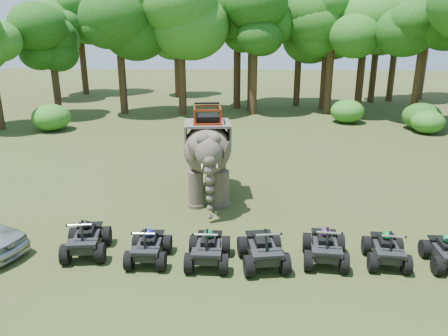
{
  "coord_description": "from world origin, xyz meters",
  "views": [
    {
      "loc": [
        0.72,
        -13.47,
        6.78
      ],
      "look_at": [
        0.0,
        1.2,
        1.9
      ],
      "focal_mm": 35.0,
      "sensor_mm": 36.0,
      "label": 1
    }
  ],
  "objects_px": {
    "atv_1": "(148,243)",
    "atv_2": "(208,244)",
    "elephant": "(208,153)",
    "atv_3": "(263,244)",
    "atv_4": "(326,242)",
    "atv_6": "(448,248)",
    "atv_0": "(86,235)",
    "atv_5": "(387,245)"
  },
  "relations": [
    {
      "from": "atv_1",
      "to": "atv_2",
      "type": "distance_m",
      "value": 1.78
    },
    {
      "from": "elephant",
      "to": "atv_3",
      "type": "height_order",
      "value": "elephant"
    },
    {
      "from": "atv_3",
      "to": "atv_4",
      "type": "relative_size",
      "value": 1.03
    },
    {
      "from": "atv_1",
      "to": "atv_6",
      "type": "distance_m",
      "value": 8.78
    },
    {
      "from": "atv_0",
      "to": "atv_3",
      "type": "distance_m",
      "value": 5.4
    },
    {
      "from": "elephant",
      "to": "atv_0",
      "type": "xyz_separation_m",
      "value": [
        -3.35,
        -4.8,
        -1.26
      ]
    },
    {
      "from": "atv_2",
      "to": "atv_5",
      "type": "xyz_separation_m",
      "value": [
        5.25,
        0.26,
        -0.04
      ]
    },
    {
      "from": "atv_0",
      "to": "atv_1",
      "type": "relative_size",
      "value": 1.07
    },
    {
      "from": "atv_0",
      "to": "atv_2",
      "type": "bearing_deg",
      "value": -13.74
    },
    {
      "from": "atv_2",
      "to": "atv_6",
      "type": "distance_m",
      "value": 6.99
    },
    {
      "from": "atv_1",
      "to": "atv_5",
      "type": "distance_m",
      "value": 7.04
    },
    {
      "from": "atv_4",
      "to": "atv_5",
      "type": "distance_m",
      "value": 1.79
    },
    {
      "from": "elephant",
      "to": "atv_6",
      "type": "distance_m",
      "value": 9.04
    },
    {
      "from": "atv_6",
      "to": "atv_1",
      "type": "bearing_deg",
      "value": -178.18
    },
    {
      "from": "elephant",
      "to": "atv_5",
      "type": "bearing_deg",
      "value": -47.11
    },
    {
      "from": "elephant",
      "to": "atv_0",
      "type": "distance_m",
      "value": 5.99
    },
    {
      "from": "atv_2",
      "to": "atv_6",
      "type": "relative_size",
      "value": 1.1
    },
    {
      "from": "atv_0",
      "to": "atv_1",
      "type": "xyz_separation_m",
      "value": [
        2.0,
        -0.32,
        -0.04
      ]
    },
    {
      "from": "atv_0",
      "to": "atv_4",
      "type": "relative_size",
      "value": 1.01
    },
    {
      "from": "atv_5",
      "to": "elephant",
      "type": "bearing_deg",
      "value": 143.98
    },
    {
      "from": "elephant",
      "to": "atv_2",
      "type": "distance_m",
      "value": 5.35
    },
    {
      "from": "elephant",
      "to": "atv_1",
      "type": "relative_size",
      "value": 2.81
    },
    {
      "from": "atv_1",
      "to": "atv_4",
      "type": "height_order",
      "value": "atv_4"
    },
    {
      "from": "elephant",
      "to": "atv_0",
      "type": "height_order",
      "value": "elephant"
    },
    {
      "from": "elephant",
      "to": "atv_2",
      "type": "xyz_separation_m",
      "value": [
        0.43,
        -5.18,
        -1.27
      ]
    },
    {
      "from": "atv_0",
      "to": "atv_5",
      "type": "bearing_deg",
      "value": -8.73
    },
    {
      "from": "atv_3",
      "to": "atv_6",
      "type": "bearing_deg",
      "value": -7.95
    },
    {
      "from": "atv_0",
      "to": "atv_5",
      "type": "relative_size",
      "value": 1.09
    },
    {
      "from": "elephant",
      "to": "atv_5",
      "type": "height_order",
      "value": "elephant"
    },
    {
      "from": "atv_4",
      "to": "atv_6",
      "type": "xyz_separation_m",
      "value": [
        3.53,
        -0.07,
        -0.06
      ]
    },
    {
      "from": "elephant",
      "to": "atv_3",
      "type": "distance_m",
      "value": 5.7
    },
    {
      "from": "atv_0",
      "to": "atv_6",
      "type": "distance_m",
      "value": 10.78
    },
    {
      "from": "atv_0",
      "to": "atv_3",
      "type": "height_order",
      "value": "atv_3"
    },
    {
      "from": "atv_0",
      "to": "atv_4",
      "type": "height_order",
      "value": "atv_0"
    },
    {
      "from": "atv_2",
      "to": "atv_3",
      "type": "distance_m",
      "value": 1.61
    },
    {
      "from": "atv_0",
      "to": "atv_3",
      "type": "xyz_separation_m",
      "value": [
        5.39,
        -0.37,
        0.01
      ]
    },
    {
      "from": "atv_4",
      "to": "atv_3",
      "type": "bearing_deg",
      "value": -166.93
    },
    {
      "from": "atv_4",
      "to": "atv_5",
      "type": "xyz_separation_m",
      "value": [
        1.79,
        -0.0,
        -0.04
      ]
    },
    {
      "from": "elephant",
      "to": "atv_0",
      "type": "relative_size",
      "value": 2.62
    },
    {
      "from": "atv_0",
      "to": "atv_2",
      "type": "relative_size",
      "value": 1.02
    },
    {
      "from": "atv_1",
      "to": "atv_6",
      "type": "xyz_separation_m",
      "value": [
        8.77,
        0.13,
        -0.03
      ]
    },
    {
      "from": "atv_2",
      "to": "atv_3",
      "type": "relative_size",
      "value": 0.96
    }
  ]
}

